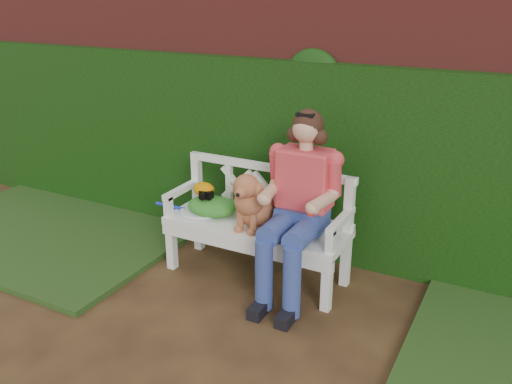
% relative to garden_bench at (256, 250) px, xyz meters
% --- Properties ---
extents(ground, '(60.00, 60.00, 0.00)m').
position_rel_garden_bench_xyz_m(ground, '(0.23, -1.07, -0.24)').
color(ground, black).
extents(brick_wall, '(10.00, 0.30, 2.20)m').
position_rel_garden_bench_xyz_m(brick_wall, '(0.23, 0.83, 0.86)').
color(brick_wall, maroon).
rests_on(brick_wall, ground).
extents(ivy_hedge, '(10.00, 0.18, 1.70)m').
position_rel_garden_bench_xyz_m(ivy_hedge, '(0.23, 0.61, 0.61)').
color(ivy_hedge, '#194F0D').
rests_on(ivy_hedge, ground).
extents(grass_left, '(2.60, 2.00, 0.05)m').
position_rel_garden_bench_xyz_m(grass_left, '(-2.17, -0.17, -0.21)').
color(grass_left, black).
rests_on(grass_left, ground).
extents(garden_bench, '(1.62, 0.71, 0.48)m').
position_rel_garden_bench_xyz_m(garden_bench, '(0.00, 0.00, 0.00)').
color(garden_bench, white).
rests_on(garden_bench, ground).
extents(seated_woman, '(0.78, 0.93, 1.44)m').
position_rel_garden_bench_xyz_m(seated_woman, '(0.40, -0.02, 0.48)').
color(seated_woman, '#F82E3A').
rests_on(seated_woman, ground).
extents(dog, '(0.46, 0.52, 0.48)m').
position_rel_garden_bench_xyz_m(dog, '(0.01, -0.06, 0.48)').
color(dog, '#B05D32').
rests_on(dog, garden_bench).
extents(tennis_racket, '(0.67, 0.39, 0.03)m').
position_rel_garden_bench_xyz_m(tennis_racket, '(-0.55, -0.05, 0.26)').
color(tennis_racket, white).
rests_on(tennis_racket, garden_bench).
extents(green_bag, '(0.47, 0.39, 0.15)m').
position_rel_garden_bench_xyz_m(green_bag, '(-0.42, -0.00, 0.31)').
color(green_bag, '#279322').
rests_on(green_bag, garden_bench).
extents(camera_item, '(0.11, 0.09, 0.07)m').
position_rel_garden_bench_xyz_m(camera_item, '(-0.45, -0.03, 0.42)').
color(camera_item, black).
rests_on(camera_item, green_bag).
extents(baseball_glove, '(0.20, 0.16, 0.12)m').
position_rel_garden_bench_xyz_m(baseball_glove, '(-0.49, 0.00, 0.45)').
color(baseball_glove, '#C77902').
rests_on(baseball_glove, green_bag).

